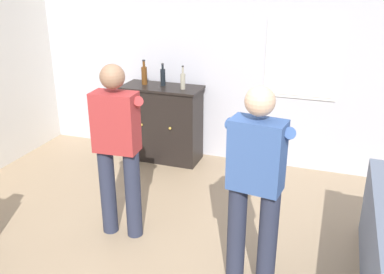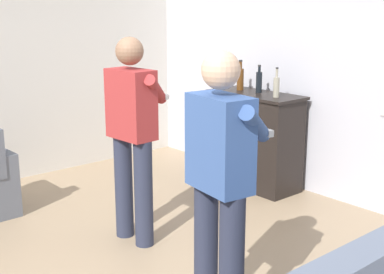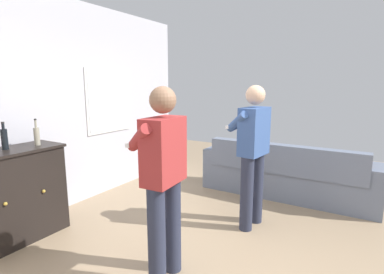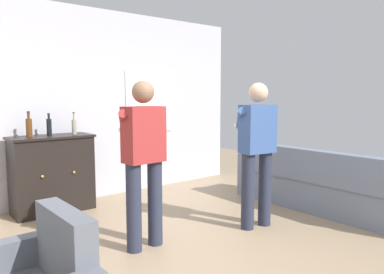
{
  "view_description": "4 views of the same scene",
  "coord_description": "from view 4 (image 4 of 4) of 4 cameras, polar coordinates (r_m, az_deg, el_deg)",
  "views": [
    {
      "loc": [
        1.41,
        -2.66,
        2.43
      ],
      "look_at": [
        0.26,
        0.66,
        1.05
      ],
      "focal_mm": 40.0,
      "sensor_mm": 36.0,
      "label": 1
    },
    {
      "loc": [
        3.04,
        -1.82,
        1.92
      ],
      "look_at": [
        0.16,
        0.66,
        0.97
      ],
      "focal_mm": 50.0,
      "sensor_mm": 36.0,
      "label": 2
    },
    {
      "loc": [
        -2.35,
        -0.91,
        1.71
      ],
      "look_at": [
        0.32,
        0.68,
        1.14
      ],
      "focal_mm": 28.0,
      "sensor_mm": 36.0,
      "label": 3
    },
    {
      "loc": [
        -2.35,
        -2.61,
        1.54
      ],
      "look_at": [
        0.39,
        0.75,
        1.05
      ],
      "focal_mm": 35.0,
      "sensor_mm": 36.0,
      "label": 4
    }
  ],
  "objects": [
    {
      "name": "couch",
      "position": [
        5.29,
        18.68,
        -7.18
      ],
      "size": [
        0.57,
        2.52,
        0.84
      ],
      "color": "slate",
      "rests_on": "ground"
    },
    {
      "name": "wall_back_with_window",
      "position": [
        5.78,
        -14.99,
        4.8
      ],
      "size": [
        5.2,
        0.15,
        2.8
      ],
      "color": "silver",
      "rests_on": "ground"
    },
    {
      "name": "person_standing_left",
      "position": [
        3.74,
        -7.44,
        -2.91
      ],
      "size": [
        0.56,
        0.49,
        1.68
      ],
      "color": "#282D42",
      "rests_on": "ground"
    },
    {
      "name": "sideboard_cabinet",
      "position": [
        5.28,
        -20.51,
        -5.27
      ],
      "size": [
        1.04,
        0.49,
        1.01
      ],
      "color": "black",
      "rests_on": "ground"
    },
    {
      "name": "bottle_wine_green",
      "position": [
        5.27,
        -17.52,
        1.57
      ],
      "size": [
        0.06,
        0.06,
        0.3
      ],
      "color": "gray",
      "rests_on": "sideboard_cabinet"
    },
    {
      "name": "ground",
      "position": [
        3.84,
        2.68,
        -17.26
      ],
      "size": [
        10.4,
        10.4,
        0.0
      ],
      "primitive_type": "plane",
      "color": "#9E8466"
    },
    {
      "name": "person_standing_right",
      "position": [
        4.37,
        9.81,
        -1.61
      ],
      "size": [
        0.55,
        0.5,
        1.68
      ],
      "color": "#282D42",
      "rests_on": "ground"
    },
    {
      "name": "bottle_liquor_amber",
      "position": [
        5.24,
        -20.94,
        1.52
      ],
      "size": [
        0.06,
        0.06,
        0.29
      ],
      "color": "black",
      "rests_on": "sideboard_cabinet"
    },
    {
      "name": "bottle_spirits_clear",
      "position": [
        5.14,
        -23.59,
        1.44
      ],
      "size": [
        0.08,
        0.08,
        0.32
      ],
      "color": "#593314",
      "rests_on": "sideboard_cabinet"
    }
  ]
}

